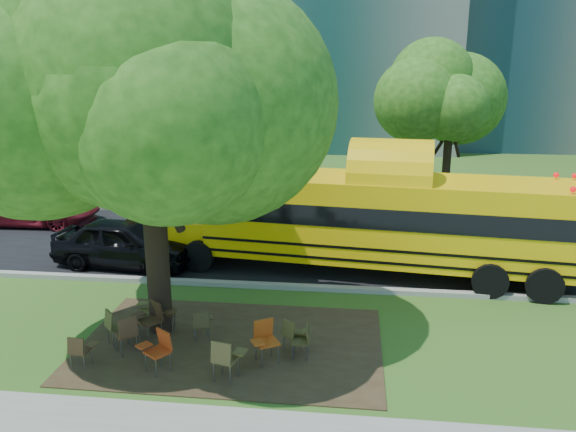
# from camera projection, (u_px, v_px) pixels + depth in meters

# --- Properties ---
(ground) EXTENTS (160.00, 160.00, 0.00)m
(ground) POSITION_uv_depth(u_px,v_px,m) (196.00, 332.00, 13.79)
(ground) COLOR #38591B
(ground) RESTS_ON ground
(dirt_patch) EXTENTS (7.00, 4.50, 0.03)m
(dirt_patch) POSITION_uv_depth(u_px,v_px,m) (232.00, 344.00, 13.20)
(dirt_patch) COLOR #382819
(dirt_patch) RESTS_ON ground
(asphalt_road) EXTENTS (80.00, 8.00, 0.04)m
(asphalt_road) POSITION_uv_depth(u_px,v_px,m) (248.00, 244.00, 20.49)
(asphalt_road) COLOR black
(asphalt_road) RESTS_ON ground
(kerb_near) EXTENTS (80.00, 0.25, 0.14)m
(kerb_near) POSITION_uv_depth(u_px,v_px,m) (223.00, 284.00, 16.65)
(kerb_near) COLOR gray
(kerb_near) RESTS_ON ground
(kerb_far) EXTENTS (80.00, 0.25, 0.14)m
(kerb_far) POSITION_uv_depth(u_px,v_px,m) (266.00, 213.00, 24.41)
(kerb_far) COLOR gray
(kerb_far) RESTS_ON ground
(building_main) EXTENTS (38.00, 16.00, 22.00)m
(building_main) POSITION_uv_depth(u_px,v_px,m) (215.00, 5.00, 46.28)
(building_main) COLOR slate
(building_main) RESTS_ON ground
(bg_tree_0) EXTENTS (5.20, 5.20, 7.18)m
(bg_tree_0) POSITION_uv_depth(u_px,v_px,m) (19.00, 103.00, 26.39)
(bg_tree_0) COLOR black
(bg_tree_0) RESTS_ON ground
(bg_tree_2) EXTENTS (4.80, 4.80, 6.62)m
(bg_tree_2) POSITION_uv_depth(u_px,v_px,m) (183.00, 107.00, 28.57)
(bg_tree_2) COLOR black
(bg_tree_2) RESTS_ON ground
(bg_tree_3) EXTENTS (5.60, 5.60, 7.84)m
(bg_tree_3) POSITION_uv_depth(u_px,v_px,m) (452.00, 95.00, 24.99)
(bg_tree_3) COLOR black
(bg_tree_3) RESTS_ON ground
(main_tree) EXTENTS (7.20, 7.20, 9.56)m
(main_tree) POSITION_uv_depth(u_px,v_px,m) (146.00, 84.00, 12.32)
(main_tree) COLOR black
(main_tree) RESTS_ON ground
(school_bus) EXTENTS (12.67, 4.11, 3.05)m
(school_bus) POSITION_uv_depth(u_px,v_px,m) (384.00, 219.00, 17.25)
(school_bus) COLOR yellow
(school_bus) RESTS_ON ground
(chair_0) EXTENTS (0.52, 0.46, 0.78)m
(chair_0) POSITION_uv_depth(u_px,v_px,m) (80.00, 349.00, 12.02)
(chair_0) COLOR #4F331C
(chair_0) RESTS_ON ground
(chair_1) EXTENTS (0.77, 0.61, 0.90)m
(chair_1) POSITION_uv_depth(u_px,v_px,m) (115.00, 324.00, 12.98)
(chair_1) COLOR #48411F
(chair_1) RESTS_ON ground
(chair_2) EXTENTS (0.62, 0.79, 0.92)m
(chair_2) POSITION_uv_depth(u_px,v_px,m) (127.00, 331.00, 12.64)
(chair_2) COLOR #472C19
(chair_2) RESTS_ON ground
(chair_3) EXTENTS (0.79, 0.63, 0.93)m
(chair_3) POSITION_uv_depth(u_px,v_px,m) (159.00, 347.00, 11.91)
(chair_3) COLOR #A73611
(chair_3) RESTS_ON ground
(chair_4) EXTENTS (0.72, 0.56, 0.95)m
(chair_4) POSITION_uv_depth(u_px,v_px,m) (225.00, 356.00, 11.50)
(chair_4) COLOR brown
(chair_4) RESTS_ON ground
(chair_5) EXTENTS (0.65, 0.80, 0.97)m
(chair_5) POSITION_uv_depth(u_px,v_px,m) (265.00, 337.00, 12.27)
(chair_5) COLOR #AE4712
(chair_5) RESTS_ON ground
(chair_6) EXTENTS (0.48, 0.53, 0.82)m
(chair_6) POSITION_uv_depth(u_px,v_px,m) (303.00, 337.00, 12.47)
(chair_6) COLOR #413B1C
(chair_6) RESTS_ON ground
(chair_7) EXTENTS (0.68, 0.54, 0.80)m
(chair_7) POSITION_uv_depth(u_px,v_px,m) (293.00, 333.00, 12.71)
(chair_7) COLOR #4E4721
(chair_7) RESTS_ON ground
(chair_8) EXTENTS (0.55, 0.58, 0.90)m
(chair_8) POSITION_uv_depth(u_px,v_px,m) (149.00, 309.00, 13.81)
(chair_8) COLOR brown
(chair_8) RESTS_ON ground
(chair_9) EXTENTS (0.81, 0.64, 0.94)m
(chair_9) POSITION_uv_depth(u_px,v_px,m) (151.00, 316.00, 13.34)
(chair_9) COLOR #3D2615
(chair_9) RESTS_ON ground
(chair_10) EXTENTS (0.65, 0.65, 0.96)m
(chair_10) POSITION_uv_depth(u_px,v_px,m) (162.00, 309.00, 13.70)
(chair_10) COLOR #3E2A16
(chair_10) RESTS_ON ground
(chair_11) EXTENTS (0.53, 0.59, 0.77)m
(chair_11) POSITION_uv_depth(u_px,v_px,m) (202.00, 322.00, 13.25)
(chair_11) COLOR #42371C
(chair_11) RESTS_ON ground
(black_car) EXTENTS (4.76, 2.27, 1.57)m
(black_car) POSITION_uv_depth(u_px,v_px,m) (125.00, 243.00, 18.08)
(black_car) COLOR black
(black_car) RESTS_ON ground
(bg_car_red) EXTENTS (5.23, 2.57, 1.43)m
(bg_car_red) POSITION_uv_depth(u_px,v_px,m) (34.00, 207.00, 22.89)
(bg_car_red) COLOR maroon
(bg_car_red) RESTS_ON ground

